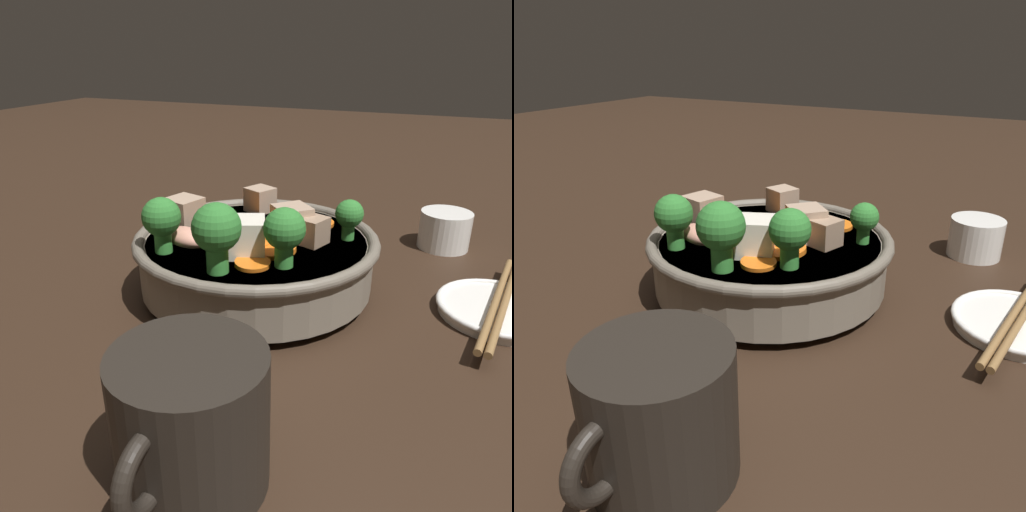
{
  "view_description": "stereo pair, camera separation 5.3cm",
  "coord_description": "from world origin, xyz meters",
  "views": [
    {
      "loc": [
        0.44,
        0.19,
        0.25
      ],
      "look_at": [
        0.0,
        0.0,
        0.04
      ],
      "focal_mm": 35.0,
      "sensor_mm": 36.0,
      "label": 1
    },
    {
      "loc": [
        0.42,
        0.23,
        0.25
      ],
      "look_at": [
        0.0,
        0.0,
        0.04
      ],
      "focal_mm": 35.0,
      "sensor_mm": 36.0,
      "label": 2
    }
  ],
  "objects": [
    {
      "name": "tea_cup",
      "position": [
        -0.21,
        0.18,
        0.02
      ],
      "size": [
        0.06,
        0.06,
        0.05
      ],
      "color": "white",
      "rests_on": "ground_plane"
    },
    {
      "name": "dark_mug",
      "position": [
        0.25,
        0.06,
        0.05
      ],
      "size": [
        0.12,
        0.09,
        0.09
      ],
      "color": "black",
      "rests_on": "ground_plane"
    },
    {
      "name": "ground_plane",
      "position": [
        0.0,
        0.0,
        0.0
      ],
      "size": [
        3.0,
        3.0,
        0.0
      ],
      "primitive_type": "plane",
      "color": "black"
    },
    {
      "name": "stirfry_bowl",
      "position": [
        0.0,
        -0.0,
        0.04
      ],
      "size": [
        0.25,
        0.25,
        0.12
      ],
      "color": "slate",
      "rests_on": "ground_plane"
    },
    {
      "name": "side_saucer",
      "position": [
        -0.04,
        0.24,
        0.01
      ],
      "size": [
        0.12,
        0.12,
        0.01
      ],
      "color": "white",
      "rests_on": "ground_plane"
    },
    {
      "name": "chopsticks_pair",
      "position": [
        -0.04,
        0.24,
        0.02
      ],
      "size": [
        0.21,
        0.05,
        0.01
      ],
      "color": "olive",
      "rests_on": "side_saucer"
    }
  ]
}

